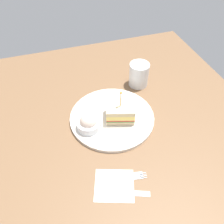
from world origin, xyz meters
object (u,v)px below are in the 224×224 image
at_px(drink_glass, 139,76).
at_px(plate, 112,117).
at_px(napkin, 114,185).
at_px(fork, 129,177).
at_px(sandwich_half_center, 120,112).
at_px(coleslaw_bowl, 89,123).
at_px(knife, 128,193).

bearing_deg(drink_glass, plate, -46.66).
relative_size(napkin, fork, 0.79).
bearing_deg(napkin, sandwich_half_center, 157.33).
distance_m(coleslaw_bowl, drink_glass, 0.30).
xyz_separation_m(drink_glass, knife, (0.41, -0.20, -0.04)).
bearing_deg(knife, coleslaw_bowl, -169.38).
xyz_separation_m(coleslaw_bowl, knife, (0.24, 0.05, -0.03)).
relative_size(sandwich_half_center, knife, 0.88).
height_order(coleslaw_bowl, drink_glass, drink_glass).
bearing_deg(napkin, knife, 41.40).
bearing_deg(sandwich_half_center, knife, -14.36).
xyz_separation_m(sandwich_half_center, napkin, (0.22, -0.09, -0.04)).
xyz_separation_m(napkin, fork, (-0.01, 0.05, 0.00)).
xyz_separation_m(plate, fork, (0.22, -0.02, -0.00)).
bearing_deg(sandwich_half_center, fork, -12.47).
xyz_separation_m(sandwich_half_center, coleslaw_bowl, (0.01, -0.11, -0.01)).
xyz_separation_m(coleslaw_bowl, napkin, (0.21, 0.02, -0.03)).
bearing_deg(coleslaw_bowl, drink_glass, 125.26).
relative_size(plate, napkin, 2.71).
bearing_deg(napkin, fork, 103.60).
height_order(sandwich_half_center, napkin, sandwich_half_center).
xyz_separation_m(coleslaw_bowl, fork, (0.20, 0.06, -0.03)).
relative_size(plate, drink_glass, 3.08).
xyz_separation_m(drink_glass, fork, (0.37, -0.18, -0.04)).
distance_m(plate, napkin, 0.25).
xyz_separation_m(plate, drink_glass, (-0.15, 0.16, 0.04)).
xyz_separation_m(sandwich_half_center, knife, (0.25, -0.06, -0.04)).
distance_m(coleslaw_bowl, knife, 0.25).
bearing_deg(coleslaw_bowl, napkin, 4.83).
distance_m(plate, knife, 0.27).
xyz_separation_m(sandwich_half_center, drink_glass, (-0.16, 0.13, 0.00)).
bearing_deg(coleslaw_bowl, knife, 10.62).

